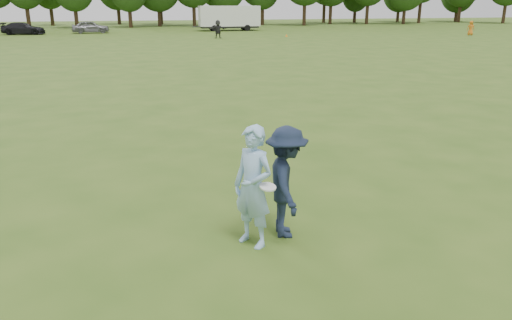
# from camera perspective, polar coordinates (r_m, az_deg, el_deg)

# --- Properties ---
(ground) EXTENTS (200.00, 200.00, 0.00)m
(ground) POSITION_cam_1_polar(r_m,az_deg,el_deg) (8.16, -3.16, -10.62)
(ground) COLOR #325016
(ground) RESTS_ON ground
(thrower) EXTENTS (0.83, 0.88, 2.03)m
(thrower) POSITION_cam_1_polar(r_m,az_deg,el_deg) (8.04, -0.33, -3.10)
(thrower) COLOR #91BAE1
(thrower) RESTS_ON ground
(defender) EXTENTS (0.89, 1.34, 1.92)m
(defender) POSITION_cam_1_polar(r_m,az_deg,el_deg) (8.41, 3.48, -2.54)
(defender) COLOR #172134
(defender) RESTS_ON ground
(player_far_c) EXTENTS (0.95, 0.84, 1.64)m
(player_far_c) POSITION_cam_1_polar(r_m,az_deg,el_deg) (64.78, 23.34, 13.68)
(player_far_c) COLOR orange
(player_far_c) RESTS_ON ground
(player_far_d) EXTENTS (1.77, 0.60, 1.90)m
(player_far_d) POSITION_cam_1_polar(r_m,az_deg,el_deg) (55.21, -4.37, 14.69)
(player_far_d) COLOR #292929
(player_far_d) RESTS_ON ground
(car_d) EXTENTS (5.06, 2.50, 1.41)m
(car_d) POSITION_cam_1_polar(r_m,az_deg,el_deg) (66.97, -25.07, 13.46)
(car_d) COLOR black
(car_d) RESTS_ON ground
(car_e) EXTENTS (4.56, 2.06, 1.52)m
(car_e) POSITION_cam_1_polar(r_m,az_deg,el_deg) (66.93, -18.39, 14.24)
(car_e) COLOR slate
(car_e) RESTS_ON ground
(field_cone) EXTENTS (0.28, 0.28, 0.30)m
(field_cone) POSITION_cam_1_polar(r_m,az_deg,el_deg) (57.70, 3.51, 14.04)
(field_cone) COLOR orange
(field_cone) RESTS_ON ground
(disc_in_play) EXTENTS (0.28, 0.29, 0.09)m
(disc_in_play) POSITION_cam_1_polar(r_m,az_deg,el_deg) (7.84, 1.35, -3.09)
(disc_in_play) COLOR white
(disc_in_play) RESTS_ON ground
(cargo_trailer) EXTENTS (9.00, 2.75, 3.20)m
(cargo_trailer) POSITION_cam_1_polar(r_m,az_deg,el_deg) (69.23, -3.08, 16.01)
(cargo_trailer) COLOR white
(cargo_trailer) RESTS_ON ground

